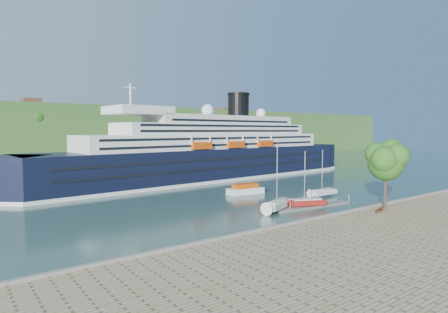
# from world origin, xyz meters

# --- Properties ---
(ground) EXTENTS (400.00, 400.00, 0.00)m
(ground) POSITION_xyz_m (0.00, 0.00, 0.00)
(ground) COLOR #284840
(ground) RESTS_ON ground
(far_hillside) EXTENTS (400.00, 50.00, 24.00)m
(far_hillside) POSITION_xyz_m (0.00, 145.00, 12.00)
(far_hillside) COLOR #284F1F
(far_hillside) RESTS_ON ground
(quay_coping) EXTENTS (220.00, 0.50, 0.30)m
(quay_coping) POSITION_xyz_m (0.00, -0.20, 1.15)
(quay_coping) COLOR slate
(quay_coping) RESTS_ON promenade
(cruise_ship) EXTENTS (109.04, 24.19, 24.28)m
(cruise_ship) POSITION_xyz_m (9.33, 50.42, 12.14)
(cruise_ship) COLOR black
(cruise_ship) RESTS_ON ground
(park_bench) EXTENTS (1.56, 0.72, 0.98)m
(park_bench) POSITION_xyz_m (4.21, -3.31, 1.49)
(park_bench) COLOR #412212
(park_bench) RESTS_ON promenade
(promenade_tree) EXTENTS (7.22, 7.22, 11.95)m
(promenade_tree) POSITION_xyz_m (6.77, -2.74, 6.98)
(promenade_tree) COLOR #225516
(promenade_tree) RESTS_ON promenade
(floating_pontoon) EXTENTS (16.23, 3.47, 0.36)m
(floating_pontoon) POSITION_xyz_m (3.31, 8.38, 0.18)
(floating_pontoon) COLOR gray
(floating_pontoon) RESTS_ON ground
(sailboat_white_near) EXTENTS (8.29, 4.98, 10.37)m
(sailboat_white_near) POSITION_xyz_m (-3.70, 10.08, 5.18)
(sailboat_white_near) COLOR silver
(sailboat_white_near) RESTS_ON ground
(sailboat_red) EXTENTS (7.48, 4.77, 9.40)m
(sailboat_red) POSITION_xyz_m (1.96, 8.77, 4.70)
(sailboat_red) COLOR maroon
(sailboat_red) RESTS_ON ground
(sailboat_white_far) EXTENTS (7.07, 2.09, 9.09)m
(sailboat_white_far) POSITION_xyz_m (13.00, 14.09, 4.54)
(sailboat_white_far) COLOR silver
(sailboat_white_far) RESTS_ON ground
(tender_launch) EXTENTS (8.34, 3.90, 2.22)m
(tender_launch) POSITION_xyz_m (2.47, 26.10, 1.11)
(tender_launch) COLOR #C6440B
(tender_launch) RESTS_ON ground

